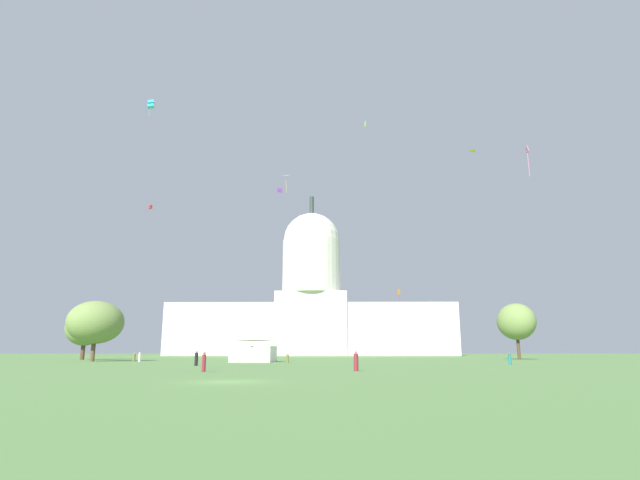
{
  "coord_description": "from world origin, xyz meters",
  "views": [
    {
      "loc": [
        5.6,
        -29.74,
        1.68
      ],
      "look_at": [
        3.9,
        80.41,
        25.93
      ],
      "focal_mm": 28.48,
      "sensor_mm": 36.0,
      "label": 1
    }
  ],
  "objects": [
    {
      "name": "kite_cyan_high",
      "position": [
        -27.01,
        55.81,
        46.32
      ],
      "size": [
        1.46,
        1.39,
        3.25
      ],
      "rotation": [
        0.0,
        0.0,
        1.86
      ],
      "color": "#33BCDB"
    },
    {
      "name": "person_white_near_tree_west",
      "position": [
        -25.79,
        56.34,
        0.71
      ],
      "size": [
        0.58,
        0.58,
        1.57
      ],
      "rotation": [
        0.0,
        0.0,
        1.03
      ],
      "color": "silver",
      "rests_on": "ground_plane"
    },
    {
      "name": "tree_east_far",
      "position": [
        45.82,
        80.19,
        7.88
      ],
      "size": [
        10.61,
        10.95,
        11.76
      ],
      "color": "#4C3823",
      "rests_on": "ground_plane"
    },
    {
      "name": "tree_west_mid",
      "position": [
        -34.83,
        58.8,
        6.63
      ],
      "size": [
        12.55,
        12.25,
        10.34
      ],
      "color": "brown",
      "rests_on": "ground_plane"
    },
    {
      "name": "tree_west_far",
      "position": [
        -45.19,
        76.85,
        6.45
      ],
      "size": [
        9.85,
        9.97,
        10.13
      ],
      "color": "#4C3823",
      "rests_on": "ground_plane"
    },
    {
      "name": "person_olive_near_tree_east",
      "position": [
        -27.7,
        59.04,
        0.65
      ],
      "size": [
        0.61,
        0.61,
        1.45
      ],
      "rotation": [
        0.0,
        0.0,
        0.52
      ],
      "color": "olive",
      "rests_on": "ground_plane"
    },
    {
      "name": "kite_gold_high",
      "position": [
        -4.41,
        89.35,
        43.6
      ],
      "size": [
        1.71,
        1.01,
        4.44
      ],
      "rotation": [
        0.0,
        0.0,
        2.87
      ],
      "color": "gold"
    },
    {
      "name": "event_tent",
      "position": [
        -6.5,
        54.35,
        2.55
      ],
      "size": [
        7.42,
        6.91,
        5.14
      ],
      "rotation": [
        0.0,
        0.0,
        -0.08
      ],
      "color": "white",
      "rests_on": "ground_plane"
    },
    {
      "name": "person_teal_mid_left",
      "position": [
        -3.69,
        59.9,
        0.76
      ],
      "size": [
        0.44,
        0.44,
        1.65
      ],
      "rotation": [
        0.0,
        0.0,
        4.9
      ],
      "color": "#1E757A",
      "rests_on": "ground_plane"
    },
    {
      "name": "kite_orange_low",
      "position": [
        20.66,
        77.22,
        13.27
      ],
      "size": [
        0.71,
        0.48,
        4.56
      ],
      "rotation": [
        0.0,
        0.0,
        6.14
      ],
      "color": "orange"
    },
    {
      "name": "kite_lime_high",
      "position": [
        14.63,
        82.6,
        54.7
      ],
      "size": [
        0.29,
        1.0,
        1.53
      ],
      "rotation": [
        0.0,
        0.0,
        4.17
      ],
      "color": "#8CD133"
    },
    {
      "name": "person_maroon_front_right",
      "position": [
        -4.89,
        14.11,
        0.8
      ],
      "size": [
        0.43,
        0.43,
        1.68
      ],
      "rotation": [
        0.0,
        0.0,
        3.55
      ],
      "color": "maroon",
      "rests_on": "ground_plane"
    },
    {
      "name": "ground_plane",
      "position": [
        0.0,
        0.0,
        0.0
      ],
      "size": [
        800.0,
        800.0,
        0.0
      ],
      "primitive_type": "plane",
      "color": "#567F42"
    },
    {
      "name": "kite_yellow_mid",
      "position": [
        28.46,
        44.49,
        32.12
      ],
      "size": [
        1.23,
        0.96,
        0.36
      ],
      "rotation": [
        0.0,
        0.0,
        0.38
      ],
      "color": "yellow"
    },
    {
      "name": "person_black_mid_right",
      "position": [
        -10.18,
        32.33,
        0.82
      ],
      "size": [
        0.5,
        0.5,
        1.78
      ],
      "rotation": [
        0.0,
        0.0,
        4.42
      ],
      "color": "black",
      "rests_on": "ground_plane"
    },
    {
      "name": "capitol_building",
      "position": [
        -1.13,
        177.58,
        20.13
      ],
      "size": [
        114.92,
        23.93,
        66.15
      ],
      "color": "silver",
      "rests_on": "ground_plane"
    },
    {
      "name": "kite_pink_mid",
      "position": [
        33.55,
        37.13,
        28.65
      ],
      "size": [
        0.38,
        1.22,
        4.4
      ],
      "rotation": [
        0.0,
        0.0,
        0.61
      ],
      "color": "pink"
    },
    {
      "name": "kite_red_mid",
      "position": [
        -35.13,
        81.63,
        34.12
      ],
      "size": [
        0.86,
        0.84,
        0.86
      ],
      "rotation": [
        0.0,
        0.0,
        1.24
      ],
      "color": "red"
    },
    {
      "name": "person_maroon_edge_east",
      "position": [
        8.05,
        15.91,
        0.8
      ],
      "size": [
        0.51,
        0.51,
        1.74
      ],
      "rotation": [
        0.0,
        0.0,
        1.84
      ],
      "color": "maroon",
      "rests_on": "ground_plane"
    },
    {
      "name": "person_teal_mid_center",
      "position": [
        29.14,
        37.97,
        0.71
      ],
      "size": [
        0.48,
        0.48,
        1.54
      ],
      "rotation": [
        0.0,
        0.0,
        1.15
      ],
      "color": "#1E757A",
      "rests_on": "ground_plane"
    },
    {
      "name": "person_olive_edge_west",
      "position": [
        -0.42,
        47.27,
        0.65
      ],
      "size": [
        0.56,
        0.56,
        1.44
      ],
      "rotation": [
        0.0,
        0.0,
        0.84
      ],
      "color": "olive",
      "rests_on": "ground_plane"
    },
    {
      "name": "kite_violet_mid",
      "position": [
        -3.3,
        60.11,
        30.94
      ],
      "size": [
        1.07,
        1.11,
        1.07
      ],
      "rotation": [
        0.0,
        0.0,
        3.46
      ],
      "color": "purple"
    }
  ]
}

